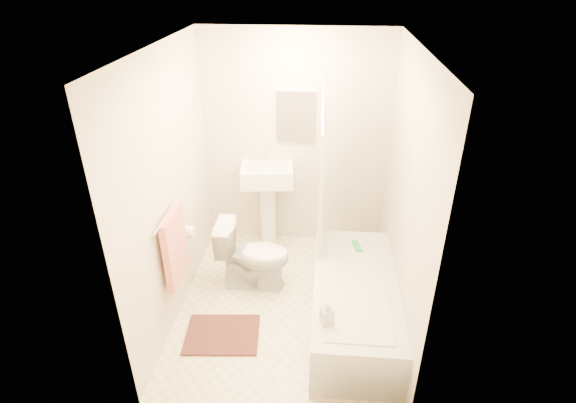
# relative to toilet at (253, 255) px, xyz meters

# --- Properties ---
(floor) EXTENTS (2.40, 2.40, 0.00)m
(floor) POSITION_rel_toilet_xyz_m (0.35, -0.28, -0.35)
(floor) COLOR beige
(floor) RESTS_ON ground
(ceiling) EXTENTS (2.40, 2.40, 0.00)m
(ceiling) POSITION_rel_toilet_xyz_m (0.35, -0.28, 2.05)
(ceiling) COLOR white
(ceiling) RESTS_ON ground
(wall_back) EXTENTS (2.00, 0.02, 2.40)m
(wall_back) POSITION_rel_toilet_xyz_m (0.35, 0.92, 0.85)
(wall_back) COLOR beige
(wall_back) RESTS_ON ground
(wall_left) EXTENTS (0.02, 2.40, 2.40)m
(wall_left) POSITION_rel_toilet_xyz_m (-0.65, -0.28, 0.85)
(wall_left) COLOR beige
(wall_left) RESTS_ON ground
(wall_right) EXTENTS (0.02, 2.40, 2.40)m
(wall_right) POSITION_rel_toilet_xyz_m (1.35, -0.28, 0.85)
(wall_right) COLOR beige
(wall_right) RESTS_ON ground
(mirror) EXTENTS (0.40, 0.03, 0.55)m
(mirror) POSITION_rel_toilet_xyz_m (0.35, 0.90, 1.15)
(mirror) COLOR white
(mirror) RESTS_ON wall_back
(curtain_rod) EXTENTS (0.03, 1.70, 0.03)m
(curtain_rod) POSITION_rel_toilet_xyz_m (0.65, -0.18, 1.65)
(curtain_rod) COLOR silver
(curtain_rod) RESTS_ON wall_back
(shower_curtain) EXTENTS (0.04, 0.80, 1.55)m
(shower_curtain) POSITION_rel_toilet_xyz_m (0.65, 0.22, 0.87)
(shower_curtain) COLOR silver
(shower_curtain) RESTS_ON curtain_rod
(towel_bar) EXTENTS (0.02, 0.60, 0.02)m
(towel_bar) POSITION_rel_toilet_xyz_m (-0.61, -0.53, 0.75)
(towel_bar) COLOR silver
(towel_bar) RESTS_ON wall_left
(towel) EXTENTS (0.06, 0.45, 0.66)m
(towel) POSITION_rel_toilet_xyz_m (-0.58, -0.53, 0.43)
(towel) COLOR #CC7266
(towel) RESTS_ON towel_bar
(toilet_paper) EXTENTS (0.11, 0.12, 0.12)m
(toilet_paper) POSITION_rel_toilet_xyz_m (-0.58, -0.16, 0.35)
(toilet_paper) COLOR white
(toilet_paper) RESTS_ON wall_left
(toilet) EXTENTS (0.73, 0.41, 0.71)m
(toilet) POSITION_rel_toilet_xyz_m (0.00, 0.00, 0.00)
(toilet) COLOR white
(toilet) RESTS_ON floor
(sink) EXTENTS (0.60, 0.51, 1.09)m
(sink) POSITION_rel_toilet_xyz_m (0.05, 0.78, 0.19)
(sink) COLOR white
(sink) RESTS_ON floor
(bathtub) EXTENTS (0.73, 1.67, 0.47)m
(bathtub) POSITION_rel_toilet_xyz_m (0.99, -0.48, -0.12)
(bathtub) COLOR silver
(bathtub) RESTS_ON floor
(bath_mat) EXTENTS (0.68, 0.54, 0.02)m
(bath_mat) POSITION_rel_toilet_xyz_m (-0.18, -0.74, -0.34)
(bath_mat) COLOR #4B251D
(bath_mat) RESTS_ON floor
(soap_bottle) EXTENTS (0.12, 0.12, 0.20)m
(soap_bottle) POSITION_rel_toilet_xyz_m (0.74, -0.99, 0.21)
(soap_bottle) COLOR white
(soap_bottle) RESTS_ON bathtub
(scrub_brush) EXTENTS (0.09, 0.19, 0.04)m
(scrub_brush) POSITION_rel_toilet_xyz_m (1.02, 0.06, 0.13)
(scrub_brush) COLOR green
(scrub_brush) RESTS_ON bathtub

